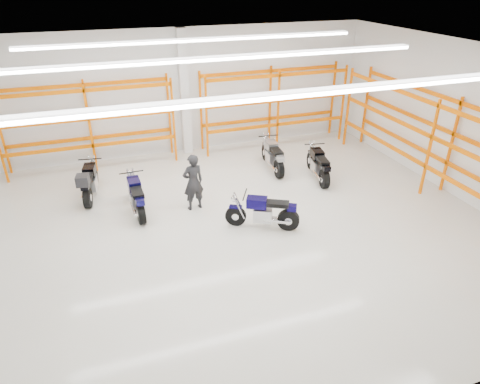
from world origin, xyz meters
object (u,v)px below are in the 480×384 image
object	(u,v)px
motorcycle_main	(265,213)
standing_man	(193,182)
motorcycle_back_b	(136,197)
structural_column	(184,93)
motorcycle_back_c	(273,157)
motorcycle_back_d	(319,166)
motorcycle_back_a	(89,183)

from	to	relation	value
motorcycle_main	standing_man	bearing A→B (deg)	133.17
motorcycle_back_b	structural_column	size ratio (longest dim) A/B	0.47
motorcycle_back_c	motorcycle_back_d	xyz separation A→B (m)	(1.13, -1.18, -0.01)
motorcycle_main	standing_man	size ratio (longest dim) A/B	1.08
motorcycle_back_a	motorcycle_back_d	xyz separation A→B (m)	(7.20, -1.04, -0.05)
motorcycle_back_c	standing_man	xyz separation A→B (m)	(-3.23, -1.77, 0.35)
motorcycle_back_b	standing_man	distance (m)	1.67
structural_column	motorcycle_back_b	bearing A→B (deg)	-120.37
motorcycle_main	motorcycle_back_b	distance (m)	3.72
motorcycle_back_c	standing_man	distance (m)	3.70
motorcycle_back_c	standing_man	bearing A→B (deg)	-151.36
standing_man	structural_column	bearing A→B (deg)	-110.38
structural_column	motorcycle_back_a	bearing A→B (deg)	-142.62
motorcycle_main	motorcycle_back_d	bearing A→B (deg)	38.74
motorcycle_main	structural_column	xyz separation A→B (m)	(-0.75, 6.08, 1.79)
motorcycle_back_b	structural_column	distance (m)	5.07
motorcycle_back_b	standing_man	bearing A→B (deg)	-11.02
motorcycle_main	motorcycle_back_b	size ratio (longest dim) A/B	0.87
motorcycle_back_d	motorcycle_back_b	bearing A→B (deg)	-177.35
motorcycle_back_a	standing_man	world-z (taller)	standing_man
structural_column	motorcycle_back_c	bearing A→B (deg)	-47.55
motorcycle_back_a	structural_column	size ratio (longest dim) A/B	0.49
motorcycle_back_b	motorcycle_back_c	world-z (taller)	motorcycle_back_c
motorcycle_back_a	motorcycle_back_c	distance (m)	6.07
motorcycle_back_c	structural_column	xyz separation A→B (m)	(-2.42, 2.65, 1.75)
motorcycle_back_b	motorcycle_back_d	size ratio (longest dim) A/B	1.00
motorcycle_back_a	motorcycle_back_b	bearing A→B (deg)	-46.66
motorcycle_back_b	motorcycle_back_c	xyz separation A→B (m)	(4.83, 1.46, 0.01)
structural_column	motorcycle_main	bearing A→B (deg)	-82.96
motorcycle_back_a	motorcycle_back_b	world-z (taller)	motorcycle_back_a
motorcycle_back_b	motorcycle_back_d	bearing A→B (deg)	2.65
motorcycle_back_a	motorcycle_back_c	bearing A→B (deg)	1.30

